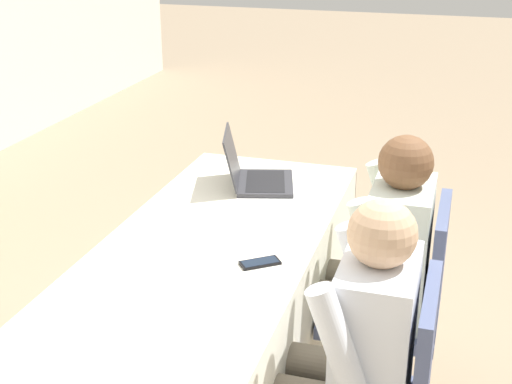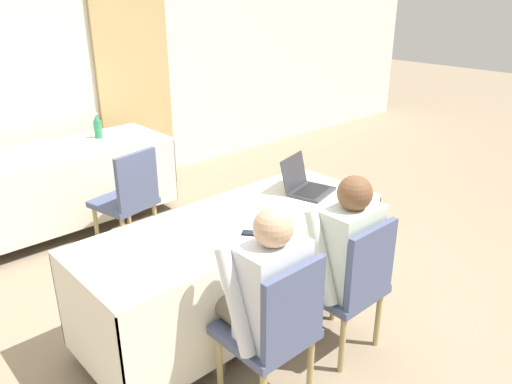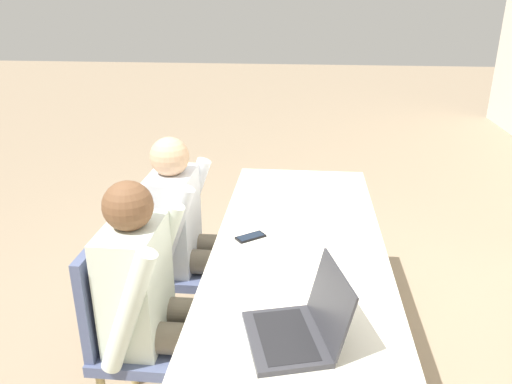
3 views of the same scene
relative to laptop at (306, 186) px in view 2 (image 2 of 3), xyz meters
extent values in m
plane|color=gray|center=(-0.67, -0.01, -0.80)|extent=(24.00, 24.00, 0.00)
cube|color=silver|center=(-0.67, 2.88, 0.55)|extent=(12.00, 0.06, 2.70)
cube|color=tan|center=(0.27, 2.82, 0.52)|extent=(0.88, 0.04, 2.65)
cube|color=silver|center=(-0.67, -0.01, -0.06)|extent=(2.05, 0.77, 0.02)
cube|color=silver|center=(-0.67, -0.39, -0.38)|extent=(2.05, 0.01, 0.62)
cube|color=silver|center=(-0.67, 0.37, -0.38)|extent=(2.05, 0.01, 0.62)
cube|color=silver|center=(-1.69, -0.01, -0.38)|extent=(0.01, 0.77, 0.62)
cube|color=silver|center=(0.35, -0.01, -0.38)|extent=(0.01, 0.77, 0.62)
cylinder|color=#333333|center=(-0.67, -0.01, -0.75)|extent=(0.06, 0.06, 0.12)
cube|color=silver|center=(-0.96, 2.16, -0.06)|extent=(2.05, 0.77, 0.02)
cube|color=silver|center=(-0.96, 1.78, -0.38)|extent=(2.05, 0.01, 0.62)
cube|color=silver|center=(-0.96, 2.55, -0.38)|extent=(2.05, 0.01, 0.62)
cube|color=silver|center=(0.06, 2.16, -0.38)|extent=(0.01, 0.77, 0.62)
cylinder|color=#333333|center=(-0.96, 2.16, -0.75)|extent=(0.06, 0.06, 0.12)
cube|color=#333338|center=(0.01, -0.04, -0.04)|extent=(0.37, 0.32, 0.02)
cube|color=black|center=(0.01, -0.04, -0.03)|extent=(0.31, 0.24, 0.00)
cube|color=#333338|center=(-0.03, 0.10, 0.09)|extent=(0.32, 0.14, 0.23)
cube|color=black|center=(-0.03, 0.10, 0.09)|extent=(0.28, 0.12, 0.20)
cube|color=black|center=(-0.71, -0.24, -0.04)|extent=(0.13, 0.15, 0.01)
cube|color=#192333|center=(-0.71, -0.24, -0.04)|extent=(0.12, 0.13, 0.00)
cube|color=white|center=(-0.05, -0.10, -0.05)|extent=(0.26, 0.33, 0.00)
cube|color=white|center=(-1.05, -0.20, -0.05)|extent=(0.27, 0.33, 0.00)
cylinder|color=#288456|center=(-0.47, 2.27, 0.04)|extent=(0.08, 0.08, 0.17)
cone|color=#288456|center=(-0.47, 2.27, 0.15)|extent=(0.06, 0.06, 0.06)
cylinder|color=silver|center=(-0.47, 2.27, 0.19)|extent=(0.03, 0.03, 0.01)
cylinder|color=tan|center=(-0.81, -0.45, -0.61)|extent=(0.04, 0.04, 0.39)
cylinder|color=tan|center=(-1.16, -0.45, -0.61)|extent=(0.04, 0.04, 0.39)
cylinder|color=tan|center=(-0.81, -0.80, -0.61)|extent=(0.04, 0.04, 0.39)
cube|color=#4C567A|center=(-0.99, -0.62, -0.38)|extent=(0.44, 0.44, 0.05)
cube|color=#4C567A|center=(-0.99, -0.82, -0.13)|extent=(0.40, 0.04, 0.45)
cylinder|color=tan|center=(-0.18, -0.45, -0.61)|extent=(0.04, 0.04, 0.39)
cylinder|color=tan|center=(-0.53, -0.45, -0.61)|extent=(0.04, 0.04, 0.39)
cylinder|color=tan|center=(-0.18, -0.80, -0.61)|extent=(0.04, 0.04, 0.39)
cylinder|color=tan|center=(-0.53, -0.80, -0.61)|extent=(0.04, 0.04, 0.39)
cube|color=#4C567A|center=(-0.36, -0.62, -0.38)|extent=(0.44, 0.44, 0.05)
cube|color=#4C567A|center=(-0.36, -0.82, -0.13)|extent=(0.40, 0.04, 0.45)
cylinder|color=tan|center=(-0.56, 1.64, -0.61)|extent=(0.04, 0.04, 0.39)
cylinder|color=tan|center=(-0.91, 1.56, -0.61)|extent=(0.04, 0.04, 0.39)
cylinder|color=tan|center=(-0.49, 1.29, -0.61)|extent=(0.04, 0.04, 0.39)
cylinder|color=tan|center=(-0.84, 1.22, -0.61)|extent=(0.04, 0.04, 0.39)
cube|color=#4C567A|center=(-0.70, 1.43, -0.38)|extent=(0.52, 0.52, 0.05)
cube|color=#4C567A|center=(-0.66, 1.23, -0.13)|extent=(0.40, 0.12, 0.45)
cylinder|color=#665B4C|center=(-0.90, -0.49, -0.29)|extent=(0.13, 0.42, 0.13)
cylinder|color=#665B4C|center=(-1.08, -0.49, -0.29)|extent=(0.13, 0.42, 0.13)
cylinder|color=#665B4C|center=(-0.90, -0.31, -0.58)|extent=(0.10, 0.10, 0.44)
cylinder|color=#665B4C|center=(-1.08, -0.31, -0.58)|extent=(0.10, 0.10, 0.44)
cube|color=silver|center=(-0.99, -0.67, -0.10)|extent=(0.36, 0.22, 0.52)
cylinder|color=silver|center=(-0.78, -0.63, -0.09)|extent=(0.08, 0.26, 0.54)
cylinder|color=silver|center=(-1.20, -0.63, -0.09)|extent=(0.08, 0.26, 0.54)
sphere|color=tan|center=(-0.99, -0.67, 0.25)|extent=(0.20, 0.20, 0.20)
cylinder|color=#665B4C|center=(-0.27, -0.49, -0.29)|extent=(0.13, 0.42, 0.13)
cylinder|color=#665B4C|center=(-0.45, -0.49, -0.29)|extent=(0.13, 0.42, 0.13)
cylinder|color=#665B4C|center=(-0.27, -0.31, -0.58)|extent=(0.10, 0.10, 0.44)
cylinder|color=#665B4C|center=(-0.45, -0.31, -0.58)|extent=(0.10, 0.10, 0.44)
cube|color=silver|center=(-0.36, -0.67, -0.10)|extent=(0.36, 0.22, 0.52)
cylinder|color=silver|center=(-0.15, -0.63, -0.09)|extent=(0.08, 0.26, 0.54)
cylinder|color=silver|center=(-0.57, -0.63, -0.09)|extent=(0.08, 0.26, 0.54)
sphere|color=brown|center=(-0.36, -0.67, 0.25)|extent=(0.20, 0.20, 0.20)
camera|label=1|loc=(-2.82, -0.86, 1.10)|focal=50.00mm
camera|label=2|loc=(-2.47, -2.19, 1.31)|focal=35.00mm
camera|label=3|loc=(1.36, -0.01, 1.02)|focal=35.00mm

